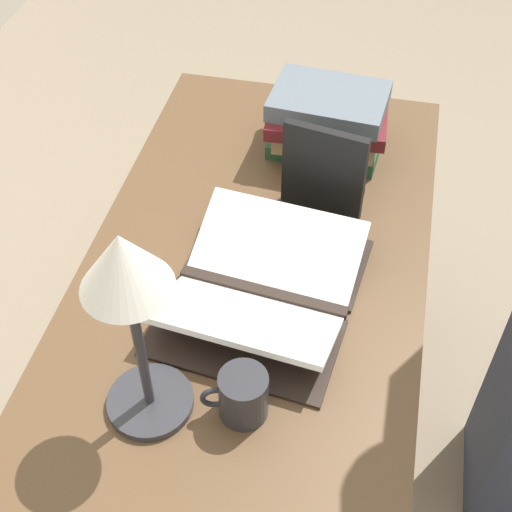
{
  "coord_description": "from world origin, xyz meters",
  "views": [
    {
      "loc": [
        -1.01,
        -0.22,
        1.86
      ],
      "look_at": [
        -0.05,
        -0.01,
        0.83
      ],
      "focal_mm": 50.0,
      "sensor_mm": 36.0,
      "label": 1
    }
  ],
  "objects_px": {
    "book_stack_tall": "(327,121)",
    "book_standing_upright": "(323,172)",
    "coffee_mug": "(242,395)",
    "reading_lamp": "(128,290)",
    "open_book": "(263,287)"
  },
  "relations": [
    {
      "from": "open_book",
      "to": "reading_lamp",
      "type": "xyz_separation_m",
      "value": [
        -0.29,
        0.14,
        0.29
      ]
    },
    {
      "from": "open_book",
      "to": "reading_lamp",
      "type": "distance_m",
      "value": 0.44
    },
    {
      "from": "book_standing_upright",
      "to": "reading_lamp",
      "type": "distance_m",
      "value": 0.65
    },
    {
      "from": "reading_lamp",
      "to": "book_standing_upright",
      "type": "bearing_deg",
      "value": -20.75
    },
    {
      "from": "book_stack_tall",
      "to": "book_standing_upright",
      "type": "relative_size",
      "value": 1.32
    },
    {
      "from": "book_stack_tall",
      "to": "book_standing_upright",
      "type": "distance_m",
      "value": 0.22
    },
    {
      "from": "reading_lamp",
      "to": "book_stack_tall",
      "type": "bearing_deg",
      "value": -13.93
    },
    {
      "from": "book_standing_upright",
      "to": "coffee_mug",
      "type": "xyz_separation_m",
      "value": [
        -0.56,
        0.05,
        -0.06
      ]
    },
    {
      "from": "book_stack_tall",
      "to": "coffee_mug",
      "type": "xyz_separation_m",
      "value": [
        -0.78,
        0.03,
        -0.04
      ]
    },
    {
      "from": "open_book",
      "to": "coffee_mug",
      "type": "relative_size",
      "value": 4.09
    },
    {
      "from": "open_book",
      "to": "coffee_mug",
      "type": "xyz_separation_m",
      "value": [
        -0.27,
        -0.02,
        0.02
      ]
    },
    {
      "from": "reading_lamp",
      "to": "open_book",
      "type": "bearing_deg",
      "value": -26.16
    },
    {
      "from": "open_book",
      "to": "coffee_mug",
      "type": "height_order",
      "value": "coffee_mug"
    },
    {
      "from": "open_book",
      "to": "book_standing_upright",
      "type": "height_order",
      "value": "book_standing_upright"
    },
    {
      "from": "book_standing_upright",
      "to": "coffee_mug",
      "type": "relative_size",
      "value": 1.88
    }
  ]
}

